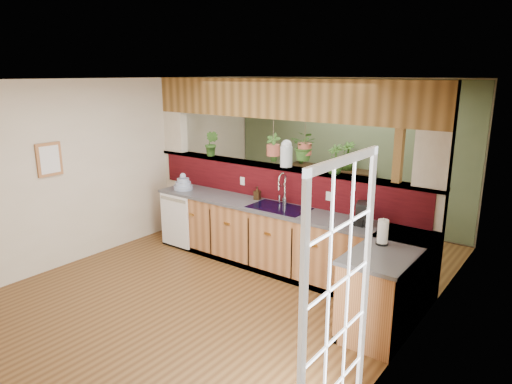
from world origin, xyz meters
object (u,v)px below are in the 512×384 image
Objects in this scene: faucet at (283,188)px; paper_towel at (383,232)px; dish_stack at (183,184)px; coffee_maker at (362,214)px; glass_jar at (286,153)px; shelving_console at (329,196)px; soap_dispenser at (257,193)px.

paper_towel is (1.69, -0.63, -0.11)m from faucet.
dish_stack is (-1.72, -0.22, -0.16)m from faucet.
coffee_maker is 0.70× the size of glass_jar.
paper_towel is 2.05m from glass_jar.
dish_stack is 2.96m from coffee_maker.
glass_jar is at bearing 113.34° from faucet.
glass_jar is (-1.33, 0.35, 0.56)m from coffee_maker.
coffee_maker is 2.82m from shelving_console.
glass_jar is at bearing 31.11° from soap_dispenser.
dish_stack is 1.03× the size of paper_towel.
shelving_console is (0.07, 2.11, -0.49)m from soap_dispenser.
paper_towel is at bearing -16.64° from soap_dispenser.
coffee_maker is 0.67m from paper_towel.
faucet reaches higher than coffee_maker.
soap_dispenser is 1.68m from coffee_maker.
glass_jar reaches higher than paper_towel.
soap_dispenser is at bearing 157.50° from coffee_maker.
glass_jar is (0.35, 0.21, 0.59)m from soap_dispenser.
coffee_maker is (2.95, 0.08, 0.04)m from dish_stack.
faucet reaches higher than paper_towel.
paper_towel reaches higher than soap_dispenser.
coffee_maker is 0.92× the size of paper_towel.
paper_towel is at bearing -25.47° from glass_jar.
faucet is at bearing -0.88° from soap_dispenser.
soap_dispenser is at bearing -148.89° from glass_jar.
paper_towel is 0.76× the size of glass_jar.
paper_towel is at bearing -20.48° from faucet.
dish_stack reaches higher than shelving_console.
coffee_maker is at bearing -6.27° from faucet.
shelving_console is (-0.38, 2.12, -0.64)m from faucet.
shelving_console is at bearing 107.86° from coffee_maker.
soap_dispenser is 0.64× the size of paper_towel.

